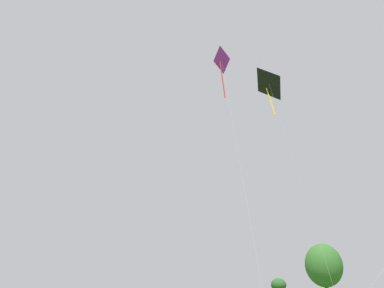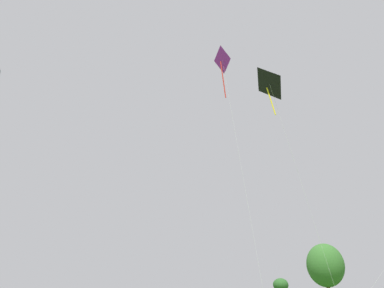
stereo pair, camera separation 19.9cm
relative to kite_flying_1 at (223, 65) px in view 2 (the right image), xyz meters
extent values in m
cylinder|color=silver|center=(1.15, -0.72, -11.37)|extent=(2.39, 1.43, 23.80)
pyramid|color=purple|center=(-0.01, 0.01, 0.55)|extent=(1.85, 1.87, 1.53)
cylinder|color=red|center=(-0.03, -0.01, -1.73)|extent=(0.66, 0.27, 3.89)
cylinder|color=silver|center=(4.20, -4.75, -13.82)|extent=(5.44, 0.11, 18.90)
pyramid|color=black|center=(1.52, -4.80, -4.34)|extent=(1.82, 2.04, 1.85)
cylinder|color=yellow|center=(1.49, -4.80, -6.08)|extent=(0.36, 0.56, 2.78)
ellipsoid|color=#336628|center=(12.92, 1.97, -18.45)|extent=(3.67, 3.67, 4.20)
ellipsoid|color=#285623|center=(21.65, 18.61, -19.77)|extent=(2.23, 2.23, 1.83)
camera|label=1|loc=(-17.88, -25.49, -21.42)|focal=34.59mm
camera|label=2|loc=(-17.71, -25.59, -21.42)|focal=34.59mm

